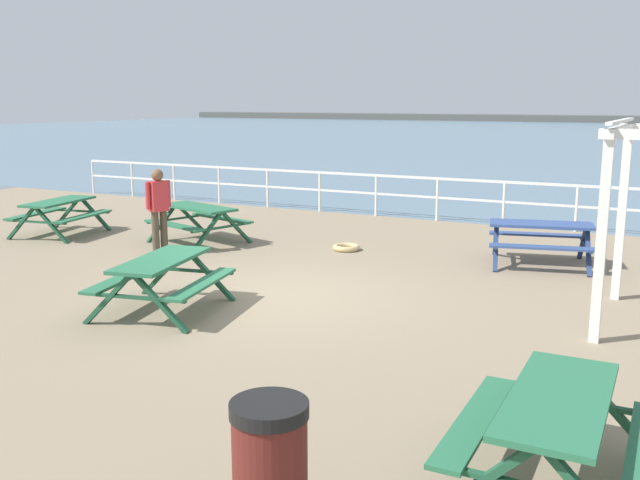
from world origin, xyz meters
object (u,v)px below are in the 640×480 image
picnic_table_near_left (59,209)px  litter_bin (270,467)px  picnic_table_near_right (198,215)px  picnic_table_seaward (558,419)px  picnic_table_mid_centre (541,233)px  picnic_table_far_left (162,271)px  visitor (159,206)px

picnic_table_near_left → litter_bin: (9.89, -7.29, -0.10)m
picnic_table_near_right → picnic_table_seaward: bearing=-21.8°
picnic_table_near_right → picnic_table_mid_centre: (6.77, 1.16, 0.00)m
picnic_table_near_right → picnic_table_mid_centre: size_ratio=1.02×
picnic_table_near_left → picnic_table_seaward: same height
picnic_table_mid_centre → picnic_table_seaward: 7.89m
picnic_table_seaward → litter_bin: 2.20m
picnic_table_mid_centre → picnic_table_far_left: size_ratio=1.02×
picnic_table_mid_centre → picnic_table_far_left: same height
visitor → litter_bin: size_ratio=1.75×
picnic_table_near_left → picnic_table_seaward: size_ratio=1.12×
picnic_table_seaward → litter_bin: (-1.66, -1.44, -0.10)m
picnic_table_mid_centre → visitor: visitor is taller
picnic_table_near_right → visitor: visitor is taller
picnic_table_far_left → picnic_table_seaward: size_ratio=1.14×
picnic_table_seaward → picnic_table_mid_centre: bearing=10.6°
picnic_table_mid_centre → picnic_table_near_right: bearing=175.8°
visitor → picnic_table_near_left: bearing=-168.8°
picnic_table_mid_centre → visitor: size_ratio=1.27×
visitor → litter_bin: 9.44m
visitor → picnic_table_far_left: bearing=-28.9°
picnic_table_near_left → picnic_table_seaward: 12.95m
picnic_table_near_right → picnic_table_far_left: 4.97m
picnic_table_near_right → picnic_table_far_left: bearing=-42.3°
picnic_table_near_right → litter_bin: size_ratio=2.27×
picnic_table_mid_centre → litter_bin: (-0.14, -9.18, -0.10)m
picnic_table_near_left → picnic_table_near_right: size_ratio=0.94×
litter_bin → picnic_table_near_left: bearing=143.6°
picnic_table_near_left → picnic_table_mid_centre: bearing=-89.5°
picnic_table_near_left → litter_bin: size_ratio=2.14×
picnic_table_near_right → visitor: bearing=-72.1°
picnic_table_near_right → picnic_table_seaward: size_ratio=1.19×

